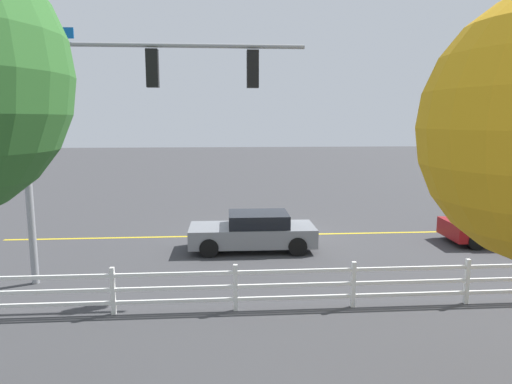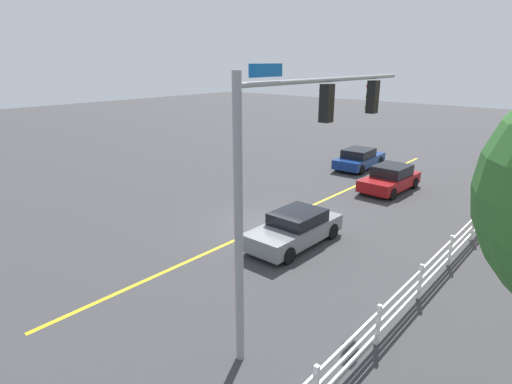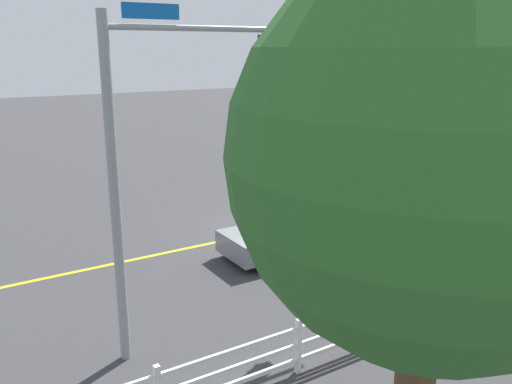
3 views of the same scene
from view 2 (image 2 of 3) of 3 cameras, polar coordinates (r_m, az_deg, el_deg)
ground_plane at (r=18.52m, az=1.08°, el=-4.81°), size 120.00×120.00×0.00m
lane_center_stripe at (r=21.56m, az=7.89°, el=-1.71°), size 28.00×0.16×0.01m
signal_assembly at (r=10.73m, az=6.22°, el=6.03°), size 7.66×0.38×6.95m
car_0 at (r=16.74m, az=5.31°, el=-4.96°), size 4.41×1.93×1.33m
car_1 at (r=29.34m, az=13.84°, el=4.41°), size 4.53×2.09×1.35m
car_2 at (r=24.68m, az=17.75°, el=1.74°), size 4.23×2.06×1.42m
white_rail_fence at (r=17.81m, az=26.21°, el=-5.55°), size 26.10×0.10×1.15m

